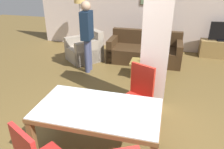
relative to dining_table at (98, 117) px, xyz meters
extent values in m
cube|color=beige|center=(0.00, 4.88, 0.75)|extent=(7.20, 0.06, 2.70)
cube|color=beige|center=(0.61, 1.33, 0.75)|extent=(0.45, 0.36, 2.70)
cube|color=brown|center=(0.00, -0.43, 0.11)|extent=(1.66, 0.06, 0.06)
cube|color=brown|center=(0.00, 0.43, 0.11)|extent=(1.66, 0.06, 0.06)
cube|color=brown|center=(-0.80, 0.00, 0.11)|extent=(0.06, 0.80, 0.06)
cube|color=brown|center=(0.80, 0.00, 0.11)|extent=(0.06, 0.80, 0.06)
cube|color=silver|center=(0.00, 0.00, 0.15)|extent=(1.64, 0.90, 0.01)
cube|color=brown|center=(-0.78, -0.41, -0.26)|extent=(0.08, 0.08, 0.68)
cube|color=brown|center=(-0.78, 0.41, -0.26)|extent=(0.08, 0.08, 0.68)
cube|color=brown|center=(0.78, 0.41, -0.26)|extent=(0.08, 0.08, 0.68)
cube|color=red|center=(0.37, 0.80, -0.18)|extent=(0.61, 0.61, 0.07)
cube|color=red|center=(0.46, 0.99, 0.13)|extent=(0.42, 0.23, 0.55)
cylinder|color=#51331A|center=(0.46, 0.55, -0.41)|extent=(0.04, 0.04, 0.39)
cylinder|color=#51331A|center=(0.12, 0.71, -0.41)|extent=(0.04, 0.04, 0.39)
cylinder|color=#51331A|center=(0.63, 0.89, -0.41)|extent=(0.04, 0.04, 0.39)
cylinder|color=#51331A|center=(0.28, 1.05, -0.41)|extent=(0.04, 0.04, 0.39)
cube|color=#3D2917|center=(0.19, 3.67, -0.39)|extent=(2.03, 0.92, 0.42)
cube|color=#3D2917|center=(0.19, 4.04, 0.02)|extent=(2.03, 0.18, 0.42)
cube|color=#3D2917|center=(1.12, 3.67, -0.28)|extent=(0.16, 0.92, 0.65)
cube|color=#3D2917|center=(-0.74, 3.67, -0.28)|extent=(0.16, 0.92, 0.65)
cube|color=#A69988|center=(-1.52, 3.32, -0.40)|extent=(1.17, 1.18, 0.40)
cube|color=#A69988|center=(-1.30, 3.57, 0.03)|extent=(0.74, 0.67, 0.47)
cube|color=#A69988|center=(-1.26, 3.10, -0.27)|extent=(0.66, 0.74, 0.66)
cube|color=#A69988|center=(-1.78, 3.54, -0.27)|extent=(0.66, 0.74, 0.66)
cube|color=olive|center=(0.34, 2.66, -0.23)|extent=(0.73, 0.49, 0.04)
cube|color=olive|center=(0.34, 2.66, -0.42)|extent=(0.65, 0.41, 0.36)
cylinder|color=#B2B7BC|center=(0.33, 2.62, -0.12)|extent=(0.07, 0.07, 0.18)
cylinder|color=#B2B7BC|center=(0.33, 2.62, 0.00)|extent=(0.03, 0.03, 0.06)
cylinder|color=#B7B7BC|center=(0.33, 2.62, 0.04)|extent=(0.03, 0.03, 0.01)
cube|color=olive|center=(2.38, 4.60, -0.34)|extent=(1.22, 0.40, 0.52)
cube|color=black|center=(2.38, 4.60, -0.07)|extent=(0.37, 0.24, 0.03)
cylinder|color=#B7B7BC|center=(-1.99, 4.33, -0.59)|extent=(0.30, 0.30, 0.02)
cylinder|color=#B7B7BC|center=(-1.99, 4.33, 0.15)|extent=(0.04, 0.04, 1.46)
cylinder|color=#414768|center=(-1.14, 2.73, -0.17)|extent=(0.13, 0.13, 0.86)
cylinder|color=#414768|center=(-1.13, 2.56, -0.17)|extent=(0.13, 0.13, 0.86)
cube|color=#142539|center=(-1.14, 2.65, 0.59)|extent=(0.22, 0.38, 0.68)
sphere|color=tan|center=(-1.14, 2.65, 1.05)|extent=(0.23, 0.23, 0.23)
camera|label=1|loc=(0.79, -2.28, 1.79)|focal=35.00mm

